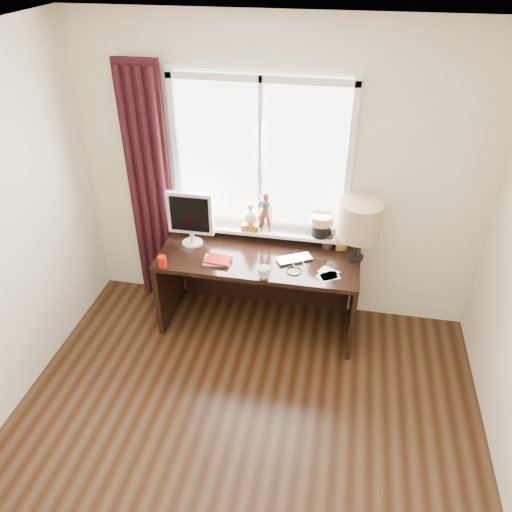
% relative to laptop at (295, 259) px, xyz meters
% --- Properties ---
extents(floor, '(3.50, 4.00, 0.00)m').
position_rel_laptop_xyz_m(floor, '(-0.21, -1.62, -0.76)').
color(floor, '#372314').
rests_on(floor, ground).
extents(ceiling, '(3.50, 4.00, 0.00)m').
position_rel_laptop_xyz_m(ceiling, '(-0.21, -1.62, 1.84)').
color(ceiling, white).
rests_on(ceiling, wall_back).
extents(wall_back, '(3.50, 0.00, 2.60)m').
position_rel_laptop_xyz_m(wall_back, '(-0.21, 0.38, 0.54)').
color(wall_back, beige).
rests_on(wall_back, ground).
extents(laptop, '(0.35, 0.31, 0.02)m').
position_rel_laptop_xyz_m(laptop, '(0.00, 0.00, 0.00)').
color(laptop, silver).
rests_on(laptop, desk).
extents(mug, '(0.14, 0.14, 0.10)m').
position_rel_laptop_xyz_m(mug, '(-0.21, -0.29, 0.04)').
color(mug, white).
rests_on(mug, desk).
extents(red_cup, '(0.07, 0.07, 0.09)m').
position_rel_laptop_xyz_m(red_cup, '(-1.05, -0.29, 0.03)').
color(red_cup, '#9F0F04').
rests_on(red_cup, desk).
extents(window, '(1.52, 0.20, 1.40)m').
position_rel_laptop_xyz_m(window, '(-0.35, 0.33, 0.54)').
color(window, white).
rests_on(window, ground).
extents(curtain, '(0.38, 0.09, 2.25)m').
position_rel_laptop_xyz_m(curtain, '(-1.34, 0.28, 0.35)').
color(curtain, black).
rests_on(curtain, floor).
extents(desk, '(1.70, 0.70, 0.75)m').
position_rel_laptop_xyz_m(desk, '(-0.31, 0.10, -0.26)').
color(desk, black).
rests_on(desk, floor).
extents(monitor, '(0.40, 0.18, 0.49)m').
position_rel_laptop_xyz_m(monitor, '(-0.92, 0.09, 0.27)').
color(monitor, beige).
rests_on(monitor, desk).
extents(notebook_stack, '(0.24, 0.18, 0.03)m').
position_rel_laptop_xyz_m(notebook_stack, '(-0.63, -0.14, 0.00)').
color(notebook_stack, beige).
rests_on(notebook_stack, desk).
extents(brush_holder, '(0.09, 0.09, 0.25)m').
position_rel_laptop_xyz_m(brush_holder, '(0.25, 0.26, 0.05)').
color(brush_holder, black).
rests_on(brush_holder, desk).
extents(icon_frame, '(0.10, 0.03, 0.13)m').
position_rel_laptop_xyz_m(icon_frame, '(0.38, 0.22, 0.05)').
color(icon_frame, gold).
rests_on(icon_frame, desk).
extents(table_lamp, '(0.35, 0.35, 0.52)m').
position_rel_laptop_xyz_m(table_lamp, '(0.49, 0.12, 0.35)').
color(table_lamp, black).
rests_on(table_lamp, desk).
extents(loose_papers, '(0.20, 0.24, 0.00)m').
position_rel_laptop_xyz_m(loose_papers, '(0.30, -0.16, -0.01)').
color(loose_papers, white).
rests_on(loose_papers, desk).
extents(desk_cables, '(0.22, 0.46, 0.01)m').
position_rel_laptop_xyz_m(desk_cables, '(0.01, -0.01, -0.01)').
color(desk_cables, black).
rests_on(desk_cables, desk).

